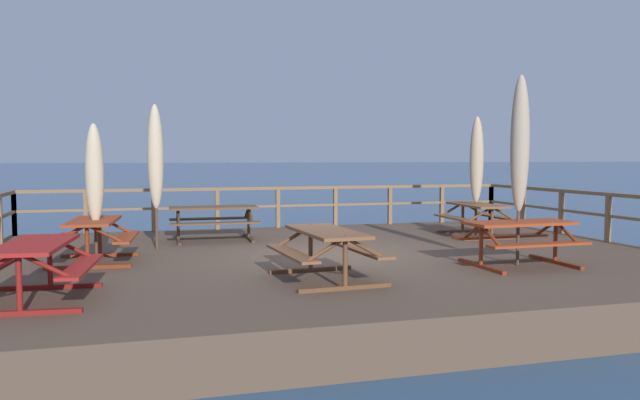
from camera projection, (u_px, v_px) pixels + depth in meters
name	position (u px, v px, depth m)	size (l,w,h in m)	color
ground_plane	(331.00, 288.00, 12.12)	(600.00, 600.00, 0.00)	navy
wooden_deck	(331.00, 271.00, 12.10)	(13.11, 9.90, 0.66)	brown
railing_waterside_far	(278.00, 200.00, 16.63)	(12.91, 0.10, 1.09)	brown
railing_side_right	(608.00, 209.00, 13.79)	(0.10, 9.70, 1.09)	brown
picnic_table_mid_right	(477.00, 213.00, 14.85)	(1.48, 1.86, 0.78)	brown
picnic_table_back_left	(327.00, 244.00, 9.49)	(1.51, 1.96, 0.78)	brown
picnic_table_mid_centre	(94.00, 232.00, 11.09)	(1.55, 1.81, 0.78)	#993819
picnic_table_mid_left	(519.00, 234.00, 10.76)	(1.88, 1.44, 0.78)	#993819
picnic_table_front_left	(214.00, 216.00, 14.06)	(1.96, 1.44, 0.78)	brown
picnic_table_back_right	(36.00, 259.00, 8.10)	(1.57, 2.00, 0.78)	maroon
patio_umbrella_tall_front	(477.00, 160.00, 14.69)	(0.32, 0.32, 2.83)	#4C3828
patio_umbrella_tall_mid_left	(155.00, 158.00, 12.54)	(0.32, 0.32, 2.93)	#4C3828
patio_umbrella_tall_mid_right	(94.00, 175.00, 10.97)	(0.32, 0.32, 2.47)	#4C3828
patio_umbrella_tall_back_right	(520.00, 145.00, 10.72)	(0.32, 0.32, 3.27)	#4C3828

